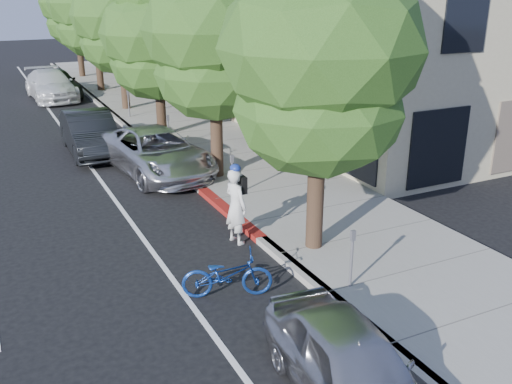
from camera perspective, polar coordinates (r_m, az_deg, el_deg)
ground at (r=15.12m, az=-1.15°, el=-3.61°), size 120.00×120.00×0.00m
sidewalk at (r=22.90m, az=-4.48°, el=4.84°), size 4.60×56.00×0.15m
curb at (r=22.19m, az=-10.00°, el=4.09°), size 0.30×56.00×0.15m
curb_red_segment at (r=15.93m, az=-2.69°, el=-2.06°), size 0.32×4.00×0.15m
storefront_building at (r=34.33m, az=0.59°, el=15.79°), size 10.00×36.00×7.00m
street_tree_0 at (r=12.60m, az=6.51°, el=13.65°), size 4.52×4.52×7.56m
street_tree_1 at (r=17.92m, az=-4.21°, el=15.58°), size 4.44×4.44×7.53m
street_tree_2 at (r=23.61m, az=-9.91°, el=15.21°), size 4.50×4.50×6.88m
street_tree_3 at (r=29.37m, az=-13.52°, el=16.65°), size 4.69×4.69×7.46m
street_tree_4 at (r=35.22m, az=-15.96°, el=17.60°), size 5.17×5.17×8.15m
street_tree_5 at (r=41.12m, az=-17.64°, el=17.50°), size 4.66×4.66×7.82m
cyclist at (r=13.96m, az=-2.02°, el=-1.42°), size 0.61×0.79×1.92m
bicycle at (r=11.78m, az=-2.90°, el=-8.25°), size 1.97×1.25×0.98m
silver_suv at (r=19.51m, az=-9.92°, el=3.95°), size 3.11×5.67×1.50m
dark_sedan at (r=22.48m, az=-16.25°, el=5.68°), size 1.74×4.79×1.57m
white_pickup at (r=34.17m, az=-19.83°, el=10.03°), size 2.48×5.54×1.58m
dark_suv_far at (r=34.77m, az=-19.39°, el=10.28°), size 2.56×5.01×1.63m
near_car_a at (r=9.06m, az=9.42°, el=-16.90°), size 1.92×4.03×1.33m
pedestrian at (r=22.27m, az=0.76°, el=6.74°), size 0.79×0.63×1.57m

